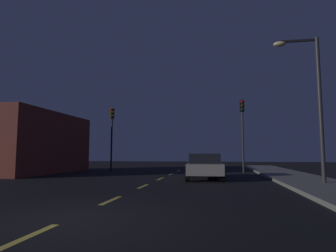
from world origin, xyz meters
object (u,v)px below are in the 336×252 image
traffic_signal_right (242,122)px  street_lamp_right (312,94)px  traffic_signal_left (112,127)px  car_stopped_ahead (205,166)px

traffic_signal_right → street_lamp_right: bearing=-74.3°
traffic_signal_right → traffic_signal_left: bearing=-180.0°
traffic_signal_left → car_stopped_ahead: traffic_signal_left is taller
street_lamp_right → traffic_signal_left: bearing=146.7°
car_stopped_ahead → street_lamp_right: (5.00, -2.63, 3.38)m
car_stopped_ahead → street_lamp_right: street_lamp_right is taller
traffic_signal_right → street_lamp_right: 8.73m
traffic_signal_right → car_stopped_ahead: 7.06m
traffic_signal_left → street_lamp_right: street_lamp_right is taller
traffic_signal_left → traffic_signal_right: traffic_signal_right is taller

